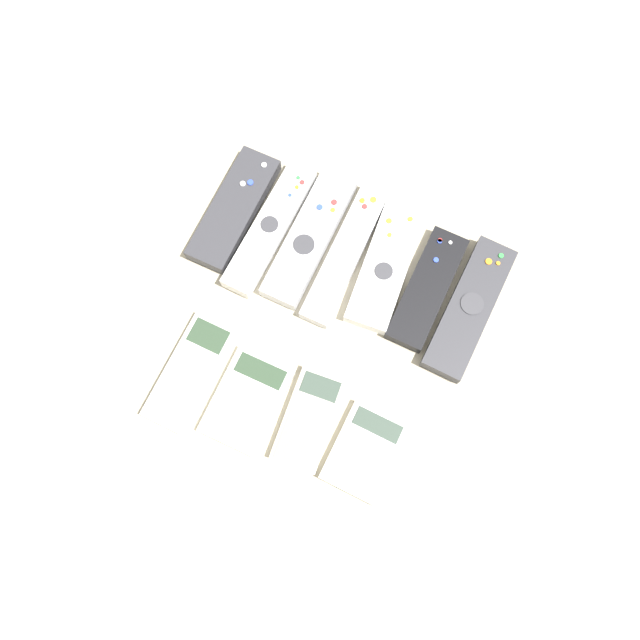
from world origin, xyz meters
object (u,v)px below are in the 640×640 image
object	(u,v)px
remote_3	(345,254)
remote_2	(309,237)
remote_4	(385,267)
remote_6	(469,308)
calculator_0	(191,372)
calculator_2	(309,419)
calculator_3	(365,452)
calculator_1	(247,401)
remote_0	(234,209)
remote_1	(270,228)
remote_5	(427,288)

from	to	relation	value
remote_3	remote_2	bearing A→B (deg)	179.24
remote_4	remote_6	xyz separation A→B (m)	(0.13, -0.01, 0.00)
remote_3	calculator_0	size ratio (longest dim) A/B	1.39
remote_6	calculator_2	bearing A→B (deg)	-118.59
remote_3	remote_6	world-z (taller)	remote_6
remote_3	remote_4	bearing A→B (deg)	4.93
remote_3	calculator_3	xyz separation A→B (m)	(0.13, -0.24, -0.00)
calculator_1	remote_4	bearing A→B (deg)	69.48
calculator_1	calculator_2	bearing A→B (deg)	8.27
remote_0	calculator_0	xyz separation A→B (m)	(0.05, -0.24, -0.00)
calculator_1	calculator_2	size ratio (longest dim) A/B	0.96
remote_1	remote_5	size ratio (longest dim) A/B	1.19
calculator_2	calculator_3	distance (m)	0.08
remote_1	calculator_2	world-z (taller)	remote_1
remote_0	remote_5	size ratio (longest dim) A/B	1.06
remote_6	calculator_0	xyz separation A→B (m)	(-0.31, -0.23, -0.00)
remote_6	calculator_1	world-z (taller)	remote_6
remote_5	calculator_1	size ratio (longest dim) A/B	1.40
remote_0	calculator_2	world-z (taller)	remote_0
calculator_0	calculator_3	world-z (taller)	calculator_0
calculator_1	calculator_3	world-z (taller)	same
remote_0	calculator_3	world-z (taller)	remote_0
remote_2	calculator_1	bearing A→B (deg)	-84.12
remote_1	calculator_3	world-z (taller)	remote_1
calculator_1	calculator_3	xyz separation A→B (m)	(0.17, 0.00, 0.00)
remote_4	remote_6	distance (m)	0.13
remote_1	calculator_0	bearing A→B (deg)	-89.14
remote_1	calculator_1	size ratio (longest dim) A/B	1.67
remote_3	remote_4	distance (m)	0.06
remote_3	remote_6	bearing A→B (deg)	-0.71
remote_5	remote_6	world-z (taller)	remote_6
calculator_1	remote_2	bearing A→B (deg)	95.20
remote_2	remote_5	size ratio (longest dim) A/B	1.19
remote_2	calculator_2	size ratio (longest dim) A/B	1.59
calculator_3	remote_0	bearing A→B (deg)	144.29
remote_5	calculator_0	bearing A→B (deg)	-134.36
remote_4	calculator_0	size ratio (longest dim) A/B	1.18
remote_3	calculator_2	distance (m)	0.23
remote_0	calculator_0	world-z (taller)	remote_0
remote_4	calculator_3	xyz separation A→B (m)	(0.07, -0.24, -0.00)
remote_5	calculator_2	world-z (taller)	remote_5
remote_1	calculator_3	distance (m)	0.33
remote_5	remote_6	xyz separation A→B (m)	(0.06, -0.00, 0.00)
remote_5	calculator_1	bearing A→B (deg)	-122.05
calculator_1	calculator_2	world-z (taller)	calculator_2
remote_1	calculator_1	bearing A→B (deg)	-68.93
remote_4	calculator_3	distance (m)	0.25
calculator_0	remote_1	bearing A→B (deg)	89.44
remote_0	remote_4	world-z (taller)	same
remote_3	calculator_3	world-z (taller)	remote_3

